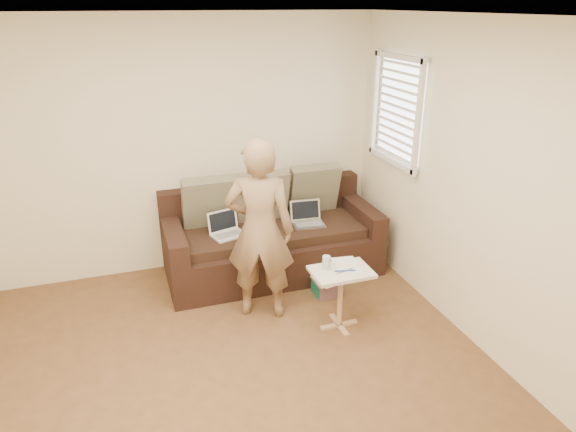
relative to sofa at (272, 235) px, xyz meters
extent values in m
plane|color=brown|center=(-0.75, -1.77, -0.42)|extent=(4.50, 4.50, 0.00)
plane|color=white|center=(-0.75, -1.77, 2.18)|extent=(4.50, 4.50, 0.00)
plane|color=beige|center=(-0.75, 0.48, 0.87)|extent=(4.00, 0.00, 4.00)
plane|color=beige|center=(1.25, -1.77, 0.87)|extent=(0.00, 4.50, 4.50)
imported|color=brown|center=(-0.33, -0.73, 0.41)|extent=(0.72, 0.61, 1.66)
camera|label=1|loc=(-1.42, -4.70, 2.25)|focal=32.25mm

